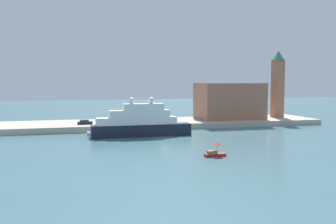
{
  "coord_description": "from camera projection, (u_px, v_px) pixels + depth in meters",
  "views": [
    {
      "loc": [
        -22.57,
        -84.66,
        13.47
      ],
      "look_at": [
        2.21,
        6.0,
        5.91
      ],
      "focal_mm": 40.21,
      "sensor_mm": 36.0,
      "label": 1
    }
  ],
  "objects": [
    {
      "name": "ground",
      "position": [
        166.0,
        139.0,
        88.41
      ],
      "size": [
        400.0,
        400.0,
        0.0
      ],
      "primitive_type": "plane",
      "color": "#3D6670"
    },
    {
      "name": "parked_car",
      "position": [
        85.0,
        122.0,
        104.71
      ],
      "size": [
        4.11,
        1.71,
        1.25
      ],
      "color": "black",
      "rests_on": "quay_dock"
    },
    {
      "name": "mooring_bollard",
      "position": [
        146.0,
        123.0,
        104.8
      ],
      "size": [
        0.52,
        0.52,
        0.75
      ],
      "primitive_type": "cylinder",
      "color": "black",
      "rests_on": "quay_dock"
    },
    {
      "name": "bell_tower",
      "position": [
        278.0,
        82.0,
        125.22
      ],
      "size": [
        4.23,
        4.23,
        22.13
      ],
      "color": "#9E664C",
      "rests_on": "quay_dock"
    },
    {
      "name": "harbor_building",
      "position": [
        229.0,
        101.0,
        120.31
      ],
      "size": [
        20.07,
        13.01,
        11.44
      ],
      "primitive_type": "cube",
      "color": "#9E664C",
      "rests_on": "quay_dock"
    },
    {
      "name": "small_motorboat",
      "position": [
        215.0,
        151.0,
        67.92
      ],
      "size": [
        3.85,
        1.73,
        2.67
      ],
      "color": "#B22319",
      "rests_on": "ground"
    },
    {
      "name": "work_barge",
      "position": [
        96.0,
        134.0,
        94.62
      ],
      "size": [
        4.63,
        1.43,
        0.91
      ],
      "primitive_type": "cube",
      "color": "silver",
      "rests_on": "ground"
    },
    {
      "name": "person_figure",
      "position": [
        101.0,
        121.0,
        105.78
      ],
      "size": [
        0.36,
        0.36,
        1.64
      ],
      "color": "#334C8C",
      "rests_on": "quay_dock"
    },
    {
      "name": "quay_dock",
      "position": [
        143.0,
        124.0,
        113.41
      ],
      "size": [
        110.0,
        20.14,
        1.64
      ],
      "primitive_type": "cube",
      "color": "#B7AD99",
      "rests_on": "ground"
    },
    {
      "name": "large_yacht",
      "position": [
        140.0,
        123.0,
        92.99
      ],
      "size": [
        24.77,
        3.7,
        11.77
      ],
      "color": "black",
      "rests_on": "ground"
    }
  ]
}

